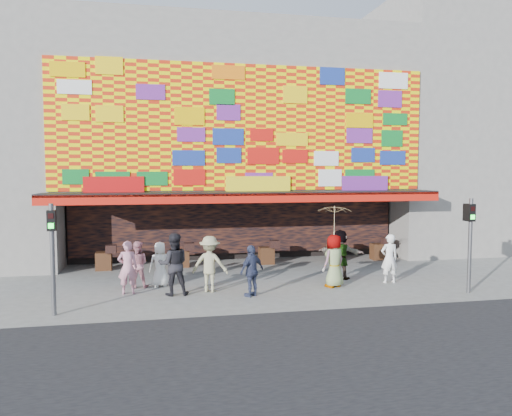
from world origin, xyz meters
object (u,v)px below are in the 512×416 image
object	(u,v)px
ped_a	(160,264)
ped_g	(334,261)
signal_left	(52,246)
ped_f	(340,254)
ped_c	(174,264)
ped_e	(252,271)
ped_h	(389,258)
ped_b	(128,267)
ped_d	(210,264)
signal_right	(470,235)
parasol	(335,221)
ped_i	(137,264)

from	to	relation	value
ped_a	ped_g	distance (m)	5.80
signal_left	ped_f	world-z (taller)	signal_left
signal_left	ped_c	bearing A→B (deg)	26.19
ped_f	signal_left	bearing A→B (deg)	50.04
ped_e	ped_f	size ratio (longest dim) A/B	0.90
ped_e	ped_h	distance (m)	5.08
ped_h	ped_a	bearing A→B (deg)	-8.22
ped_h	ped_g	bearing A→B (deg)	5.05
ped_e	ped_h	world-z (taller)	ped_h
ped_f	ped_g	bearing A→B (deg)	93.35
signal_left	ped_b	world-z (taller)	signal_left
ped_a	ped_g	bearing A→B (deg)	159.54
ped_d	ped_g	xyz separation A→B (m)	(4.12, -0.18, -0.02)
signal_right	ped_h	xyz separation A→B (m)	(-1.82, 1.83, -1.01)
ped_c	ped_d	world-z (taller)	ped_c
ped_d	ped_a	bearing A→B (deg)	-16.15
ped_a	ped_f	distance (m)	6.32
signal_left	signal_right	bearing A→B (deg)	0.00
ped_a	ped_b	world-z (taller)	ped_b
ped_f	ped_h	size ratio (longest dim) A/B	1.05
signal_right	ped_b	distance (m)	10.81
signal_left	parasol	bearing A→B (deg)	10.77
ped_i	ped_a	bearing A→B (deg)	-175.72
ped_h	ped_i	distance (m)	8.56
ped_c	ped_h	distance (m)	7.36
ped_f	ped_i	bearing A→B (deg)	32.46
ped_d	ped_g	bearing A→B (deg)	-164.56
ped_c	parasol	distance (m)	5.41
signal_right	ped_i	xyz separation A→B (m)	(-10.32, 2.86, -1.09)
ped_a	ped_b	xyz separation A→B (m)	(-1.01, -0.85, 0.09)
ped_h	parasol	distance (m)	2.50
ped_f	ped_h	distance (m)	1.71
signal_right	ped_e	distance (m)	6.97
ped_e	ped_i	distance (m)	3.99
ped_b	ped_c	size ratio (longest dim) A/B	0.87
ped_d	parasol	distance (m)	4.33
signal_right	ped_e	bearing A→B (deg)	172.16
ped_f	ped_h	bearing A→B (deg)	-179.63
ped_f	signal_right	bearing A→B (deg)	173.03
ped_g	ped_h	size ratio (longest dim) A/B	1.04
ped_c	ped_a	bearing A→B (deg)	-72.75
ped_c	ped_i	world-z (taller)	ped_c
ped_d	signal_left	bearing A→B (deg)	40.22
signal_left	ped_f	size ratio (longest dim) A/B	1.69
signal_left	ped_d	xyz separation A→B (m)	(4.37, 1.79, -0.97)
ped_b	signal_right	bearing A→B (deg)	169.63
signal_left	ped_h	size ratio (longest dim) A/B	1.77
ped_b	ped_e	distance (m)	3.90
ped_g	ped_d	bearing A→B (deg)	-28.66
ped_e	ped_f	distance (m)	4.01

